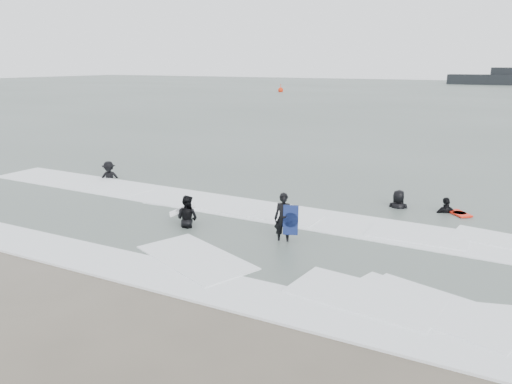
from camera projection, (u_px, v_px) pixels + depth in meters
The scene contains 10 objects.
ground at pixel (172, 268), 14.29m from camera, with size 320.00×320.00×0.00m, color brown.
sea at pixel (475, 97), 82.14m from camera, with size 320.00×320.00×0.00m, color #47544C.
surfer_centre at pixel (283, 243), 16.24m from camera, with size 0.62×0.41×1.70m, color black.
surfer_wading at pixel (188, 228), 17.74m from camera, with size 0.85×0.66×1.75m, color black.
surfer_breaker at pixel (109, 180), 24.95m from camera, with size 1.16×0.66×1.79m, color black.
surfer_right_near at pixel (446, 214), 19.39m from camera, with size 1.05×0.44×1.80m, color black.
surfer_right_far at pixel (398, 209), 20.00m from camera, with size 0.94×0.61×1.93m, color black.
surf_foam at pixel (238, 230), 17.42m from camera, with size 30.03×9.06×0.09m.
bodyboards at pixel (315, 214), 17.65m from camera, with size 9.72×6.89×1.25m.
buoy at pixel (281, 90), 96.66m from camera, with size 1.00×1.00×1.65m.
Camera 1 is at (8.49, -10.49, 5.72)m, focal length 35.00 mm.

